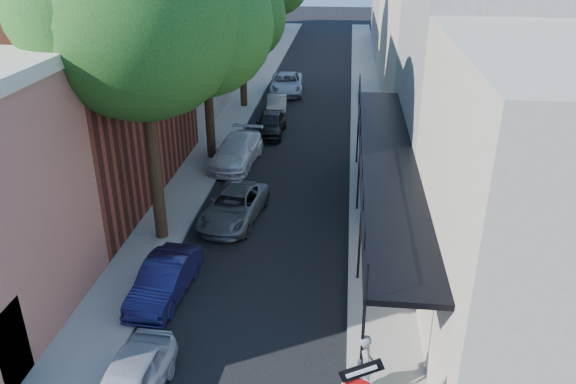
% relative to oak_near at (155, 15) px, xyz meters
% --- Properties ---
extents(road_surface, '(6.00, 64.00, 0.01)m').
position_rel_oak_near_xyz_m(road_surface, '(3.37, 19.74, -7.87)').
color(road_surface, black).
rests_on(road_surface, ground).
extents(sidewalk_left, '(2.00, 64.00, 0.12)m').
position_rel_oak_near_xyz_m(sidewalk_left, '(-0.63, 19.74, -7.82)').
color(sidewalk_left, gray).
rests_on(sidewalk_left, ground).
extents(sidewalk_right, '(2.00, 64.00, 0.12)m').
position_rel_oak_near_xyz_m(sidewalk_right, '(7.37, 19.74, -7.82)').
color(sidewalk_right, gray).
rests_on(sidewalk_right, ground).
extents(buildings_left, '(10.10, 59.10, 12.00)m').
position_rel_oak_near_xyz_m(buildings_left, '(-5.93, 18.50, -2.94)').
color(buildings_left, '#B76E5E').
rests_on(buildings_left, ground).
extents(buildings_right, '(9.80, 55.00, 10.00)m').
position_rel_oak_near_xyz_m(buildings_right, '(12.36, 19.23, -3.45)').
color(buildings_right, beige).
rests_on(buildings_right, ground).
extents(oak_near, '(7.48, 6.80, 11.42)m').
position_rel_oak_near_xyz_m(oak_near, '(0.00, 0.00, 0.00)').
color(oak_near, black).
rests_on(oak_near, ground).
extents(oak_mid, '(6.60, 6.00, 10.20)m').
position_rel_oak_near_xyz_m(oak_mid, '(-0.05, 7.97, -0.82)').
color(oak_mid, black).
rests_on(oak_mid, ground).
extents(parked_car_a, '(1.59, 3.57, 1.19)m').
position_rel_oak_near_xyz_m(parked_car_a, '(1.27, -8.03, -7.28)').
color(parked_car_a, '#B1B8C5').
rests_on(parked_car_a, ground).
extents(parked_car_b, '(1.53, 3.69, 1.19)m').
position_rel_oak_near_xyz_m(parked_car_b, '(0.77, -3.70, -7.28)').
color(parked_car_b, '#14153F').
rests_on(parked_car_b, ground).
extents(parked_car_c, '(2.45, 4.41, 1.17)m').
position_rel_oak_near_xyz_m(parked_car_c, '(1.91, 1.47, -7.29)').
color(parked_car_c, '#5B5E62').
rests_on(parked_car_c, ground).
extents(parked_car_d, '(2.24, 4.72, 1.33)m').
position_rel_oak_near_xyz_m(parked_car_d, '(0.93, 7.21, -7.21)').
color(parked_car_d, white).
rests_on(parked_car_d, ground).
extents(parked_car_e, '(1.52, 3.71, 1.26)m').
position_rel_oak_near_xyz_m(parked_car_e, '(1.97, 11.65, -7.25)').
color(parked_car_e, black).
rests_on(parked_car_e, ground).
extents(parked_car_f, '(1.47, 3.46, 1.11)m').
position_rel_oak_near_xyz_m(parked_car_f, '(1.84, 15.48, -7.32)').
color(parked_car_f, slate).
rests_on(parked_car_f, ground).
extents(parked_car_g, '(2.51, 4.91, 1.33)m').
position_rel_oak_near_xyz_m(parked_car_g, '(1.91, 20.47, -7.21)').
color(parked_car_g, '#9FA6B4').
rests_on(parked_car_g, ground).
extents(pedestrian, '(0.55, 0.70, 1.69)m').
position_rel_oak_near_xyz_m(pedestrian, '(6.77, -7.19, -6.91)').
color(pedestrian, slate).
rests_on(pedestrian, sidewalk_right).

